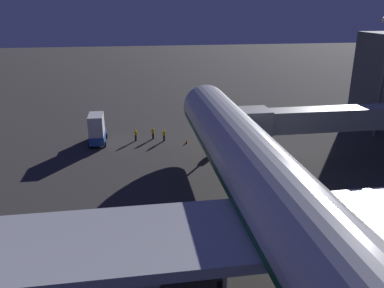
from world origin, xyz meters
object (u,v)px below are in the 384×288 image
at_px(airliner_at_gate, 291,220).
at_px(apron_floodlight_mast, 384,69).
at_px(ground_crew_under_port_wing, 153,132).
at_px(jet_bridge, 317,120).
at_px(ground_crew_near_nose_gear, 136,134).
at_px(ground_crew_marshaller_fwd, 164,134).
at_px(traffic_cone_nose_starboard, 186,142).
at_px(traffic_cone_nose_port, 218,140).
at_px(ops_van, 97,129).

relative_size(airliner_at_gate, apron_floodlight_mast, 3.81).
relative_size(apron_floodlight_mast, ground_crew_under_port_wing, 9.24).
relative_size(jet_bridge, apron_floodlight_mast, 1.29).
relative_size(ground_crew_near_nose_gear, ground_crew_under_port_wing, 0.98).
distance_m(ground_crew_marshaller_fwd, traffic_cone_nose_starboard, 3.42).
xyz_separation_m(ground_crew_near_nose_gear, traffic_cone_nose_starboard, (-6.93, 2.24, -0.69)).
bearing_deg(airliner_at_gate, ground_crew_marshaller_fwd, -80.80).
relative_size(ground_crew_marshaller_fwd, ground_crew_under_port_wing, 0.98).
relative_size(airliner_at_gate, traffic_cone_nose_port, 114.52).
distance_m(ops_van, traffic_cone_nose_starboard, 12.43).
bearing_deg(jet_bridge, airliner_at_gate, 60.43).
bearing_deg(apron_floodlight_mast, ops_van, -4.17).
bearing_deg(ground_crew_near_nose_gear, ground_crew_under_port_wing, -169.53).
height_order(traffic_cone_nose_port, traffic_cone_nose_starboard, same).
height_order(jet_bridge, ground_crew_under_port_wing, jet_bridge).
height_order(apron_floodlight_mast, ground_crew_near_nose_gear, apron_floodlight_mast).
distance_m(apron_floodlight_mast, ground_crew_near_nose_gear, 35.84).
distance_m(apron_floodlight_mast, ops_van, 40.65).
relative_size(ground_crew_near_nose_gear, ground_crew_marshaller_fwd, 1.00).
bearing_deg(ground_crew_near_nose_gear, ops_van, 1.92).
bearing_deg(ground_crew_near_nose_gear, traffic_cone_nose_starboard, 162.11).
height_order(jet_bridge, apron_floodlight_mast, apron_floodlight_mast).
bearing_deg(jet_bridge, traffic_cone_nose_starboard, -36.09).
distance_m(ground_crew_under_port_wing, traffic_cone_nose_starboard, 5.25).
bearing_deg(ground_crew_marshaller_fwd, traffic_cone_nose_port, 168.01).
distance_m(jet_bridge, apron_floodlight_mast, 17.19).
bearing_deg(ops_van, airliner_at_gate, 113.86).
height_order(airliner_at_gate, ground_crew_marshaller_fwd, airliner_at_gate).
height_order(airliner_at_gate, ops_van, airliner_at_gate).
distance_m(airliner_at_gate, ground_crew_under_port_wing, 33.99).
distance_m(airliner_at_gate, traffic_cone_nose_port, 30.86).
height_order(apron_floodlight_mast, traffic_cone_nose_starboard, apron_floodlight_mast).
bearing_deg(jet_bridge, ground_crew_near_nose_gear, -30.66).
bearing_deg(ground_crew_under_port_wing, traffic_cone_nose_port, 163.08).
xyz_separation_m(ground_crew_marshaller_fwd, traffic_cone_nose_port, (-7.37, 1.56, -0.68)).
xyz_separation_m(apron_floodlight_mast, ops_van, (39.82, -2.90, -7.61)).
bearing_deg(traffic_cone_nose_starboard, jet_bridge, 143.91).
relative_size(ground_crew_near_nose_gear, traffic_cone_nose_starboard, 3.19).
distance_m(airliner_at_gate, ground_crew_near_nose_gear, 34.12).
xyz_separation_m(ground_crew_marshaller_fwd, traffic_cone_nose_starboard, (-2.97, 1.56, -0.68)).
height_order(airliner_at_gate, jet_bridge, airliner_at_gate).
bearing_deg(traffic_cone_nose_port, ground_crew_under_port_wing, -16.92).
height_order(jet_bridge, traffic_cone_nose_starboard, jet_bridge).
bearing_deg(apron_floodlight_mast, ground_crew_near_nose_gear, -5.07).
distance_m(jet_bridge, ground_crew_near_nose_gear, 24.47).
height_order(ground_crew_marshaller_fwd, traffic_cone_nose_port, ground_crew_marshaller_fwd).
bearing_deg(traffic_cone_nose_port, airliner_at_gate, 85.85).
bearing_deg(ops_van, ground_crew_under_port_wing, -175.29).
bearing_deg(apron_floodlight_mast, ground_crew_marshaller_fwd, -4.48).
height_order(ground_crew_near_nose_gear, traffic_cone_nose_starboard, ground_crew_near_nose_gear).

